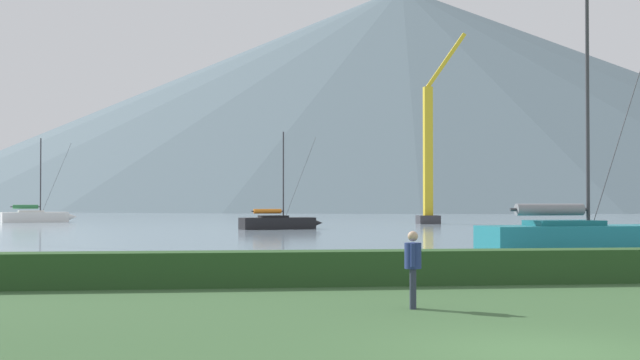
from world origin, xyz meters
TOP-DOWN VIEW (x-y plane):
  - ground_plane at (0.00, 0.00)m, footprint 1000.00×1000.00m
  - harbor_water at (0.00, 137.00)m, footprint 320.00×246.00m
  - hedge_line at (0.00, 11.00)m, footprint 80.00×1.20m
  - sailboat_slip_2 at (0.35, 57.32)m, footprint 6.81×3.27m
  - sailboat_slip_4 at (-22.63, 82.05)m, footprint 7.63×4.09m
  - sailboat_slip_5 at (10.15, 22.82)m, footprint 9.20×3.50m
  - person_seated_viewer at (-0.76, 5.57)m, footprint 0.36×0.56m
  - dock_crane at (15.85, 71.06)m, footprint 4.78×2.00m
  - distant_hill_west_ridge at (61.13, 291.58)m, footprint 334.45×334.45m
  - distant_hill_central_peak at (70.11, 346.72)m, footprint 301.98×301.98m

SIDE VIEW (x-z plane):
  - ground_plane at x=0.00m, z-range 0.00..0.00m
  - harbor_water at x=0.00m, z-range 0.00..0.00m
  - hedge_line at x=0.00m, z-range 0.00..0.93m
  - sailboat_slip_2 at x=0.35m, z-range -3.27..4.37m
  - sailboat_slip_4 at x=-22.63m, z-range -3.69..4.93m
  - sailboat_slip_5 at x=10.15m, z-range -5.14..6.65m
  - person_seated_viewer at x=-0.76m, z-range 0.15..1.80m
  - dock_crane at x=15.85m, z-range -3.40..14.98m
  - distant_hill_west_ridge at x=61.13m, z-range 0.00..75.50m
  - distant_hill_central_peak at x=70.11m, z-range 0.00..79.00m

